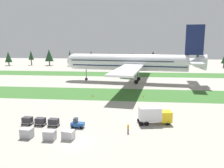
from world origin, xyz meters
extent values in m
plane|color=gray|center=(0.00, 0.00, 0.00)|extent=(400.00, 400.00, 0.00)
cube|color=#336028|center=(0.00, 37.56, 0.00)|extent=(320.00, 17.87, 0.01)
cube|color=#336028|center=(0.00, 85.30, 0.00)|extent=(320.00, 17.87, 0.01)
cylinder|color=white|center=(7.14, 61.43, 8.45)|extent=(49.18, 13.02, 6.90)
sphere|color=white|center=(-17.01, 64.51, 8.45)|extent=(6.76, 6.76, 6.76)
cone|color=white|center=(33.65, 58.04, 8.97)|extent=(9.08, 7.55, 6.55)
cube|color=#141E4C|center=(7.14, 61.43, 7.24)|extent=(48.02, 13.00, 0.36)
cube|color=#283342|center=(4.20, 61.80, 9.31)|extent=(43.30, 12.33, 0.44)
cube|color=white|center=(7.58, 41.43, 7.76)|extent=(11.80, 33.38, 0.62)
cylinder|color=#A3A3A8|center=(7.05, 46.44, 5.49)|extent=(5.19, 4.37, 3.79)
cube|color=white|center=(12.60, 80.67, 7.76)|extent=(11.80, 33.38, 0.62)
cylinder|color=#A3A3A8|center=(10.83, 75.96, 5.49)|extent=(5.19, 4.37, 3.79)
cube|color=white|center=(32.05, 50.17, 9.49)|extent=(5.79, 12.33, 0.43)
cube|color=white|center=(34.08, 66.06, 9.49)|extent=(5.79, 12.33, 0.43)
cube|color=#141E4C|center=(33.06, 58.11, 17.76)|extent=(6.99, 1.62, 11.73)
cylinder|color=#A3A3A8|center=(-11.71, 63.84, 4.01)|extent=(0.44, 0.44, 6.82)
cylinder|color=black|center=(-11.71, 63.84, 0.60)|extent=(1.24, 0.57, 1.20)
cylinder|color=#A3A3A8|center=(10.55, 56.82, 4.13)|extent=(0.44, 0.44, 6.57)
cylinder|color=black|center=(10.55, 56.82, 0.85)|extent=(1.76, 0.81, 1.70)
cylinder|color=#A3A3A8|center=(11.60, 65.03, 4.13)|extent=(0.44, 0.44, 6.57)
cylinder|color=black|center=(11.60, 65.03, 0.85)|extent=(1.76, 0.81, 1.70)
cube|color=#1E4C8E|center=(-1.30, 6.91, 0.69)|extent=(2.69, 1.49, 0.77)
cube|color=#283342|center=(-1.69, 6.94, 1.52)|extent=(0.78, 1.14, 0.90)
cylinder|color=black|center=(-0.36, 7.40, 0.30)|extent=(0.61, 0.24, 0.60)
cylinder|color=black|center=(-0.44, 6.30, 0.30)|extent=(0.61, 0.24, 0.60)
cylinder|color=black|center=(-2.17, 7.53, 0.30)|extent=(0.61, 0.24, 0.60)
cylinder|color=black|center=(-2.25, 6.43, 0.30)|extent=(0.61, 0.24, 0.60)
cube|color=#A3A3A8|center=(-6.39, 7.29, 0.40)|extent=(2.30, 1.66, 0.10)
cube|color=#2D2D33|center=(-6.39, 7.29, 1.00)|extent=(2.03, 1.46, 1.10)
cylinder|color=black|center=(-5.51, 7.92, 0.20)|extent=(0.41, 0.15, 0.40)
cylinder|color=black|center=(-5.61, 6.54, 0.20)|extent=(0.41, 0.15, 0.40)
cylinder|color=black|center=(-7.17, 8.04, 0.20)|extent=(0.41, 0.15, 0.40)
cylinder|color=black|center=(-7.28, 6.66, 0.20)|extent=(0.41, 0.15, 0.40)
cube|color=#A3A3A8|center=(-9.28, 7.50, 0.40)|extent=(2.30, 1.66, 0.10)
cube|color=#2D2D33|center=(-9.28, 7.50, 1.00)|extent=(2.03, 1.46, 1.10)
cylinder|color=black|center=(-8.40, 8.13, 0.20)|extent=(0.41, 0.15, 0.40)
cylinder|color=black|center=(-8.50, 6.75, 0.20)|extent=(0.41, 0.15, 0.40)
cylinder|color=black|center=(-10.07, 8.25, 0.20)|extent=(0.41, 0.15, 0.40)
cylinder|color=black|center=(-10.17, 6.87, 0.20)|extent=(0.41, 0.15, 0.40)
cube|color=#A3A3A8|center=(-12.18, 7.71, 0.40)|extent=(2.30, 1.66, 0.10)
cube|color=#2D2D33|center=(-12.18, 7.71, 1.00)|extent=(2.03, 1.46, 1.10)
cylinder|color=black|center=(-11.29, 8.34, 0.20)|extent=(0.41, 0.15, 0.40)
cylinder|color=black|center=(-11.39, 6.96, 0.20)|extent=(0.41, 0.15, 0.40)
cylinder|color=black|center=(-12.96, 8.46, 0.20)|extent=(0.41, 0.15, 0.40)
cylinder|color=black|center=(-13.06, 7.09, 0.20)|extent=(0.41, 0.15, 0.40)
cube|color=yellow|center=(16.50, 11.08, 1.58)|extent=(2.55, 2.63, 2.20)
cube|color=#283342|center=(17.55, 11.26, 2.02)|extent=(0.42, 2.05, 0.97)
cube|color=silver|center=(13.20, 10.53, 2.18)|extent=(4.82, 3.01, 2.80)
cylinder|color=black|center=(16.55, 12.11, 0.48)|extent=(1.00, 0.45, 0.96)
cylinder|color=black|center=(16.88, 10.13, 0.48)|extent=(1.00, 0.45, 0.96)
cylinder|color=black|center=(12.14, 11.37, 0.48)|extent=(1.00, 0.45, 0.96)
cylinder|color=black|center=(12.47, 9.40, 0.48)|extent=(1.00, 0.45, 0.96)
cylinder|color=black|center=(11.03, 11.19, 0.48)|extent=(1.00, 0.45, 0.96)
cylinder|color=black|center=(11.36, 9.21, 0.48)|extent=(1.00, 0.45, 0.96)
cylinder|color=black|center=(8.79, 5.06, 0.42)|extent=(0.18, 0.18, 0.85)
cylinder|color=black|center=(8.84, 5.28, 0.42)|extent=(0.18, 0.18, 0.85)
cylinder|color=orange|center=(8.82, 5.17, 1.16)|extent=(0.36, 0.36, 0.62)
sphere|color=tan|center=(8.82, 5.17, 1.62)|extent=(0.24, 0.24, 0.24)
cylinder|color=orange|center=(8.76, 4.95, 1.13)|extent=(0.10, 0.10, 0.58)
cylinder|color=orange|center=(8.87, 5.39, 1.13)|extent=(0.10, 0.10, 0.58)
cube|color=#A3A3A8|center=(-9.17, 1.30, 0.84)|extent=(2.15, 1.80, 1.69)
cube|color=#A3A3A8|center=(-1.59, 1.38, 0.81)|extent=(2.20, 1.85, 1.61)
cube|color=#A3A3A8|center=(-4.79, 0.88, 0.82)|extent=(2.02, 1.63, 1.64)
cone|color=orange|center=(12.65, 34.30, 0.25)|extent=(0.44, 0.44, 0.51)
cone|color=orange|center=(-3.21, 33.30, 0.32)|extent=(0.44, 0.44, 0.65)
cylinder|color=#4C3823|center=(-82.35, 123.37, 1.27)|extent=(0.70, 0.70, 2.53)
cone|color=#1E4223|center=(-82.35, 123.37, 6.35)|extent=(5.02, 5.02, 7.63)
cylinder|color=#4C3823|center=(-67.33, 128.43, 1.99)|extent=(0.70, 0.70, 3.98)
cone|color=#1E4223|center=(-67.33, 128.43, 7.38)|extent=(3.86, 3.86, 6.80)
cylinder|color=#4C3823|center=(-52.98, 127.27, 1.58)|extent=(0.70, 0.70, 3.15)
cone|color=#1E4223|center=(-52.98, 127.27, 7.41)|extent=(6.23, 6.23, 8.52)
cylinder|color=#4C3823|center=(-36.65, 124.71, 1.28)|extent=(0.70, 0.70, 2.55)
cone|color=#1E4223|center=(-36.65, 124.71, 6.91)|extent=(4.13, 4.13, 8.71)
cylinder|color=#4C3823|center=(-21.82, 128.24, 1.84)|extent=(0.70, 0.70, 3.69)
cone|color=#1E4223|center=(-21.82, 128.24, 7.15)|extent=(5.36, 5.36, 6.93)
cylinder|color=#4C3823|center=(-8.44, 128.03, 1.37)|extent=(0.70, 0.70, 2.73)
cone|color=#1E4223|center=(-8.44, 128.03, 6.12)|extent=(3.76, 3.76, 6.77)
cylinder|color=#4C3823|center=(8.24, 125.54, 1.59)|extent=(0.70, 0.70, 3.18)
cone|color=#1E4223|center=(8.24, 125.54, 6.42)|extent=(4.09, 4.09, 6.47)
cylinder|color=#4C3823|center=(22.41, 127.51, 1.72)|extent=(0.70, 0.70, 3.44)
cone|color=#1E4223|center=(22.41, 127.51, 7.04)|extent=(6.10, 6.10, 7.20)
cylinder|color=#4C3823|center=(39.57, 126.25, 1.41)|extent=(0.70, 0.70, 2.83)
cone|color=#1E4223|center=(39.57, 126.25, 5.82)|extent=(5.49, 5.49, 5.99)
cylinder|color=#4C3823|center=(53.07, 128.07, 1.60)|extent=(0.70, 0.70, 3.20)
cone|color=#1E4223|center=(53.07, 128.07, 7.20)|extent=(4.30, 4.30, 8.01)
cylinder|color=#4C3823|center=(68.90, 122.93, 1.51)|extent=(0.70, 0.70, 3.02)
cone|color=#1E4223|center=(68.90, 122.93, 5.89)|extent=(3.81, 3.81, 5.74)
camera|label=1|loc=(9.87, -35.50, 16.85)|focal=36.56mm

